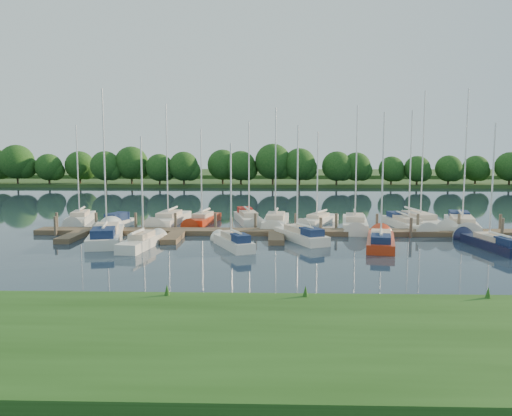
{
  "coord_description": "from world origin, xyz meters",
  "views": [
    {
      "loc": [
        -0.42,
        -33.02,
        6.9
      ],
      "look_at": [
        -1.64,
        8.0,
        2.2
      ],
      "focal_mm": 35.0,
      "sensor_mm": 36.0,
      "label": 1
    }
  ],
  "objects_px": {
    "motorboat": "(116,224)",
    "sailboat_s_2": "(233,243)",
    "sailboat_n_0": "(80,220)",
    "sailboat_n_5": "(276,223)",
    "dock": "(276,233)"
  },
  "relations": [
    {
      "from": "motorboat",
      "to": "sailboat_s_2",
      "type": "height_order",
      "value": "sailboat_s_2"
    },
    {
      "from": "dock",
      "to": "sailboat_s_2",
      "type": "height_order",
      "value": "sailboat_s_2"
    },
    {
      "from": "sailboat_n_0",
      "to": "motorboat",
      "type": "height_order",
      "value": "sailboat_n_0"
    },
    {
      "from": "motorboat",
      "to": "sailboat_n_5",
      "type": "xyz_separation_m",
      "value": [
        14.49,
        1.25,
        -0.06
      ]
    },
    {
      "from": "sailboat_n_0",
      "to": "motorboat",
      "type": "xyz_separation_m",
      "value": [
        4.47,
        -3.03,
        0.07
      ]
    },
    {
      "from": "sailboat_n_0",
      "to": "sailboat_n_5",
      "type": "relative_size",
      "value": 0.87
    },
    {
      "from": "dock",
      "to": "sailboat_n_0",
      "type": "bearing_deg",
      "value": 159.37
    },
    {
      "from": "motorboat",
      "to": "sailboat_s_2",
      "type": "xyz_separation_m",
      "value": [
        11.35,
        -9.34,
        -0.01
      ]
    },
    {
      "from": "sailboat_n_5",
      "to": "sailboat_s_2",
      "type": "height_order",
      "value": "sailboat_n_5"
    },
    {
      "from": "dock",
      "to": "motorboat",
      "type": "xyz_separation_m",
      "value": [
        -14.46,
        4.1,
        0.14
      ]
    },
    {
      "from": "dock",
      "to": "sailboat_n_0",
      "type": "height_order",
      "value": "sailboat_n_0"
    },
    {
      "from": "sailboat_n_5",
      "to": "sailboat_s_2",
      "type": "distance_m",
      "value": 11.05
    },
    {
      "from": "sailboat_n_5",
      "to": "motorboat",
      "type": "bearing_deg",
      "value": 9.5
    },
    {
      "from": "motorboat",
      "to": "sailboat_s_2",
      "type": "distance_m",
      "value": 14.7
    },
    {
      "from": "dock",
      "to": "sailboat_s_2",
      "type": "xyz_separation_m",
      "value": [
        -3.11,
        -5.24,
        0.13
      ]
    }
  ]
}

